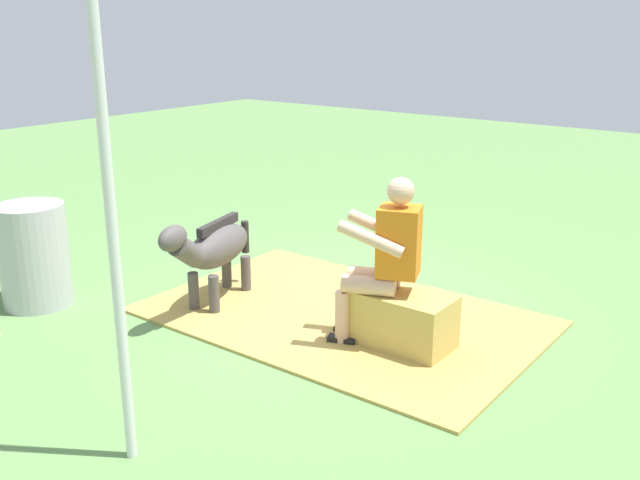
{
  "coord_description": "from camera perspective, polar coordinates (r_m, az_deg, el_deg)",
  "views": [
    {
      "loc": [
        -3.47,
        4.65,
        2.4
      ],
      "look_at": [
        0.13,
        -0.11,
        0.55
      ],
      "focal_mm": 40.29,
      "sensor_mm": 36.0,
      "label": 1
    }
  ],
  "objects": [
    {
      "name": "water_barrel",
      "position": [
        6.65,
        -21.78,
        -1.13
      ],
      "size": [
        0.59,
        0.59,
        0.9
      ],
      "primitive_type": "cylinder",
      "color": "#B2B2B7",
      "rests_on": "ground"
    },
    {
      "name": "tent_pole_left",
      "position": [
        3.89,
        -16.08,
        -0.4
      ],
      "size": [
        0.06,
        0.06,
        2.53
      ],
      "primitive_type": "cylinder",
      "color": "silver",
      "rests_on": "ground"
    },
    {
      "name": "ground_plane",
      "position": [
        6.28,
        0.35,
        -5.24
      ],
      "size": [
        24.0,
        24.0,
        0.0
      ],
      "primitive_type": "plane",
      "color": "#608C4C"
    },
    {
      "name": "person_seated",
      "position": [
        5.35,
        5.08,
        -1.2
      ],
      "size": [
        0.72,
        0.56,
        1.31
      ],
      "color": "#D8AD8C",
      "rests_on": "ground"
    },
    {
      "name": "hay_patch",
      "position": [
        6.05,
        1.74,
        -6.06
      ],
      "size": [
        3.19,
        2.07,
        0.02
      ],
      "primitive_type": "cube",
      "color": "tan",
      "rests_on": "ground"
    },
    {
      "name": "hay_bale",
      "position": [
        5.49,
        6.53,
        -6.35
      ],
      "size": [
        0.76,
        0.43,
        0.43
      ],
      "primitive_type": "cube",
      "color": "tan",
      "rests_on": "ground"
    },
    {
      "name": "pony_standing",
      "position": [
        6.2,
        -8.44,
        -0.67
      ],
      "size": [
        0.54,
        1.32,
        0.87
      ],
      "color": "#4C4747",
      "rests_on": "ground"
    }
  ]
}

